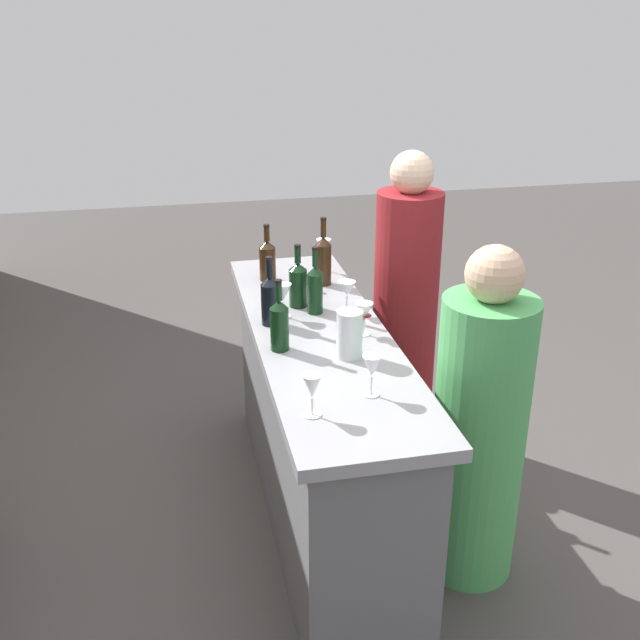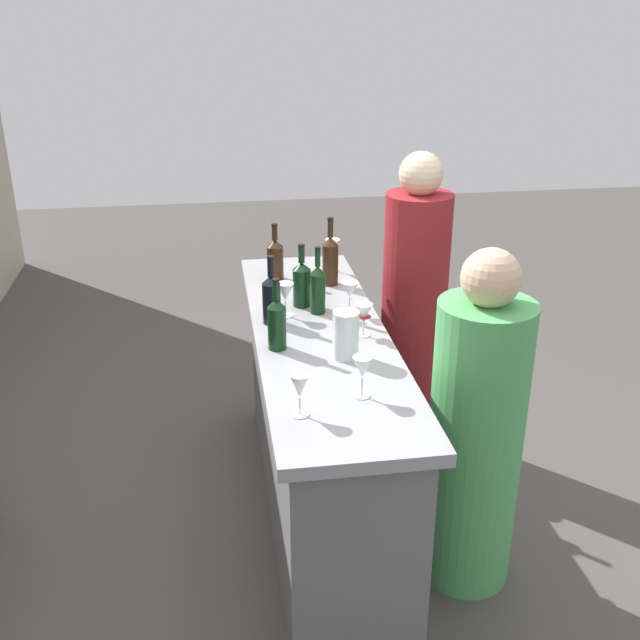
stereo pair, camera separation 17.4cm
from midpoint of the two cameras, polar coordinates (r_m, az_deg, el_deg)
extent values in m
plane|color=#4C4744|center=(3.66, -1.40, -14.52)|extent=(12.00, 12.00, 0.00)
cube|color=slate|center=(3.41, -1.48, -8.54)|extent=(1.90, 0.48, 0.90)
cube|color=#99999E|center=(3.18, -1.56, -1.26)|extent=(1.98, 0.56, 0.05)
cylinder|color=black|center=(2.98, -4.79, -0.73)|extent=(0.08, 0.08, 0.18)
cone|color=black|center=(2.94, -4.86, 1.17)|extent=(0.08, 0.08, 0.03)
cylinder|color=black|center=(2.91, -4.89, 2.16)|extent=(0.03, 0.03, 0.07)
cylinder|color=black|center=(2.90, -4.92, 2.96)|extent=(0.03, 0.03, 0.01)
cylinder|color=black|center=(3.22, -5.37, 1.18)|extent=(0.08, 0.08, 0.18)
cone|color=black|center=(3.18, -5.45, 3.00)|extent=(0.08, 0.08, 0.04)
cylinder|color=black|center=(3.16, -5.48, 3.95)|extent=(0.03, 0.03, 0.08)
cylinder|color=black|center=(3.14, -5.51, 4.71)|extent=(0.03, 0.03, 0.01)
cylinder|color=black|center=(3.32, -1.88, 2.02)|extent=(0.07, 0.07, 0.18)
cone|color=black|center=(3.28, -1.91, 3.81)|extent=(0.07, 0.07, 0.04)
cylinder|color=black|center=(3.26, -1.92, 4.74)|extent=(0.02, 0.02, 0.08)
cylinder|color=black|center=(3.25, -1.93, 5.49)|extent=(0.03, 0.03, 0.01)
cylinder|color=black|center=(3.40, -3.16, 2.44)|extent=(0.08, 0.08, 0.18)
cone|color=black|center=(3.36, -3.20, 4.10)|extent=(0.08, 0.08, 0.03)
cylinder|color=black|center=(3.35, -3.22, 4.97)|extent=(0.03, 0.03, 0.07)
cylinder|color=black|center=(3.33, -3.23, 5.67)|extent=(0.03, 0.03, 0.01)
cylinder|color=#331E0F|center=(3.66, -1.11, 4.25)|extent=(0.08, 0.08, 0.20)
cone|color=#331E0F|center=(3.62, -1.12, 6.06)|extent=(0.08, 0.08, 0.04)
cylinder|color=#331E0F|center=(3.60, -1.13, 7.01)|extent=(0.03, 0.03, 0.09)
cylinder|color=black|center=(3.59, -1.14, 7.75)|extent=(0.03, 0.03, 0.01)
cylinder|color=#331E0F|center=(3.74, -5.37, 4.30)|extent=(0.08, 0.08, 0.17)
cone|color=#331E0F|center=(3.70, -5.43, 5.79)|extent=(0.08, 0.08, 0.03)
cylinder|color=#331E0F|center=(3.69, -5.46, 6.57)|extent=(0.03, 0.03, 0.07)
cylinder|color=black|center=(3.68, -5.48, 7.19)|extent=(0.03, 0.03, 0.01)
cylinder|color=white|center=(3.88, -1.01, 3.82)|extent=(0.06, 0.06, 0.00)
cylinder|color=white|center=(3.87, -1.01, 4.38)|extent=(0.01, 0.01, 0.08)
cone|color=white|center=(3.84, -1.02, 5.55)|extent=(0.08, 0.08, 0.09)
cylinder|color=white|center=(3.14, 1.77, -1.09)|extent=(0.06, 0.06, 0.00)
cylinder|color=white|center=(3.12, 1.78, -0.53)|extent=(0.01, 0.01, 0.06)
cone|color=white|center=(3.10, 1.79, 0.65)|extent=(0.08, 0.08, 0.08)
cone|color=maroon|center=(3.11, 1.79, 0.17)|extent=(0.06, 0.06, 0.02)
cylinder|color=white|center=(3.35, 0.57, 0.60)|extent=(0.07, 0.07, 0.00)
cylinder|color=white|center=(3.34, 0.57, 1.23)|extent=(0.01, 0.01, 0.08)
cone|color=white|center=(3.31, 0.58, 2.39)|extent=(0.08, 0.08, 0.07)
cylinder|color=white|center=(2.67, 2.06, -5.73)|extent=(0.06, 0.06, 0.00)
cylinder|color=white|center=(2.65, 2.07, -5.04)|extent=(0.01, 0.01, 0.07)
cone|color=white|center=(2.62, 2.09, -3.58)|extent=(0.07, 0.07, 0.08)
cylinder|color=white|center=(3.32, -4.32, 0.26)|extent=(0.07, 0.07, 0.00)
cylinder|color=white|center=(3.30, -4.34, 0.85)|extent=(0.01, 0.01, 0.07)
cone|color=white|center=(3.27, -4.38, 2.08)|extent=(0.08, 0.08, 0.08)
cylinder|color=white|center=(2.55, -2.57, -7.28)|extent=(0.07, 0.07, 0.00)
cylinder|color=white|center=(2.53, -2.58, -6.63)|extent=(0.01, 0.01, 0.06)
cone|color=white|center=(2.50, -2.61, -5.14)|extent=(0.07, 0.07, 0.09)
cylinder|color=silver|center=(2.91, 0.57, -1.11)|extent=(0.10, 0.10, 0.19)
cylinder|color=#4CA559|center=(3.07, 10.43, -9.19)|extent=(0.40, 0.40, 1.23)
sphere|color=#D8AD8C|center=(2.76, 11.49, 3.42)|extent=(0.22, 0.22, 0.22)
cylinder|color=maroon|center=(3.93, 5.25, -0.10)|extent=(0.38, 0.38, 1.38)
sphere|color=beige|center=(3.69, 5.70, 11.17)|extent=(0.22, 0.22, 0.22)
camera|label=1|loc=(0.09, -91.58, -0.68)|focal=41.79mm
camera|label=2|loc=(0.09, 88.42, 0.68)|focal=41.79mm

